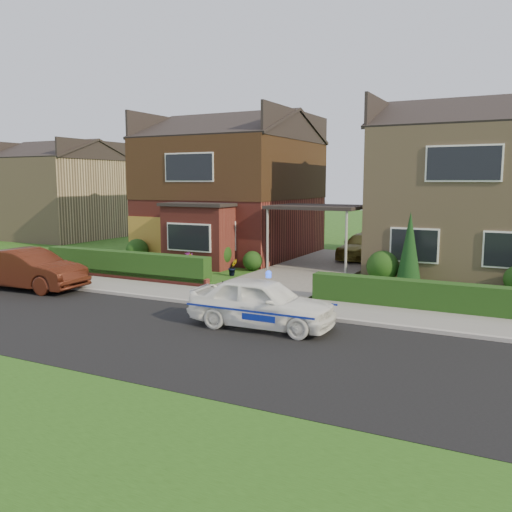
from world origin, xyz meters
The scene contains 24 objects.
ground centered at (0.00, 0.00, 0.00)m, with size 120.00×120.00×0.00m, color #214512.
road centered at (0.00, 0.00, 0.00)m, with size 60.00×6.00×0.02m, color black.
kerb centered at (0.00, 3.05, 0.06)m, with size 60.00×0.16×0.12m, color #9E9993.
sidewalk centered at (0.00, 4.10, 0.05)m, with size 60.00×2.00×0.10m, color slate.
driveway centered at (0.00, 11.00, 0.06)m, with size 3.80×12.00×0.12m, color #666059.
house_left centered at (-5.78, 13.90, 3.81)m, with size 7.50×9.53×7.25m.
house_right centered at (5.80, 13.99, 3.66)m, with size 7.50×8.06×7.25m.
carport_link centered at (0.00, 10.95, 2.66)m, with size 3.80×3.00×2.77m.
garage_door centered at (-8.25, 9.96, 1.05)m, with size 2.20×0.10×2.10m, color olive.
dwarf_wall centered at (-5.80, 5.30, 0.18)m, with size 7.70×0.25×0.36m, color maroon.
hedge_left centered at (-5.80, 5.45, 0.00)m, with size 7.50×0.55×0.90m, color black.
hedge_right centered at (5.80, 5.35, 0.00)m, with size 7.50×0.55×0.80m, color black.
shrub_left_far centered at (-8.50, 9.50, 0.54)m, with size 1.08×1.08×1.08m, color black.
shrub_left_mid centered at (-4.00, 9.30, 0.66)m, with size 1.32×1.32×1.32m, color black.
shrub_left_near centered at (-2.40, 9.60, 0.42)m, with size 0.84×0.84×0.84m, color black.
shrub_right_near centered at (3.20, 9.40, 0.60)m, with size 1.20×1.20×1.20m, color black.
conifer_a centered at (4.20, 9.20, 1.30)m, with size 0.90×0.90×2.60m, color black.
neighbour_left centered at (-20.00, 16.00, 2.60)m, with size 6.50×7.00×5.20m, color #9A805E.
police_car centered at (1.99, 1.61, 0.65)m, with size 3.53×3.89×1.47m.
driveway_car centered at (1.00, 14.50, 0.70)m, with size 1.63×4.01×1.16m, color brown.
street_car centered at (-7.51, 2.40, 0.71)m, with size 4.28×1.49×1.41m, color #41190E.
potted_plant_a centered at (-8.45, 6.00, 0.33)m, with size 0.35×0.24×0.67m, color gray.
potted_plant_b centered at (-2.50, 8.07, 0.33)m, with size 0.29×0.36×0.66m, color gray.
potted_plant_c centered at (-4.43, 7.84, 0.42)m, with size 0.47×0.47×0.84m, color gray.
Camera 1 is at (8.03, -10.63, 3.76)m, focal length 38.00 mm.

